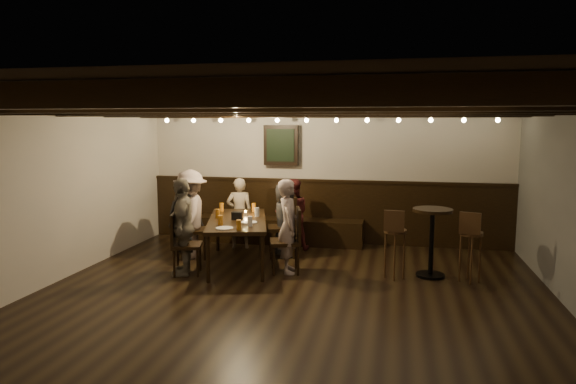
% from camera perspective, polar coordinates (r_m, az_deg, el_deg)
% --- Properties ---
extents(room, '(7.00, 7.00, 7.00)m').
position_cam_1_polar(room, '(8.04, 0.96, 0.01)').
color(room, black).
rests_on(room, ground).
extents(dining_table, '(1.32, 2.04, 0.70)m').
position_cam_1_polar(dining_table, '(7.81, -5.66, -3.43)').
color(dining_table, black).
rests_on(dining_table, floor).
extents(chair_left_near, '(0.53, 0.53, 0.94)m').
position_cam_1_polar(chair_left_near, '(8.38, -10.46, -5.27)').
color(chair_left_near, black).
rests_on(chair_left_near, floor).
extents(chair_left_far, '(0.50, 0.50, 0.88)m').
position_cam_1_polar(chair_left_far, '(7.51, -11.27, -6.94)').
color(chair_left_far, black).
rests_on(chair_left_far, floor).
extents(chair_right_near, '(0.55, 0.55, 0.99)m').
position_cam_1_polar(chair_right_near, '(8.32, -0.53, -5.12)').
color(chair_right_near, black).
rests_on(chair_right_near, floor).
extents(chair_right_far, '(0.53, 0.53, 0.94)m').
position_cam_1_polar(chair_right_far, '(7.45, -0.17, -6.77)').
color(chair_right_far, black).
rests_on(chair_right_far, floor).
extents(person_bench_left, '(0.67, 0.53, 1.21)m').
position_cam_1_polar(person_bench_left, '(8.77, -11.34, -2.60)').
color(person_bench_left, black).
rests_on(person_bench_left, floor).
extents(person_bench_centre, '(0.51, 0.40, 1.22)m').
position_cam_1_polar(person_bench_centre, '(8.84, -5.42, -2.35)').
color(person_bench_centre, gray).
rests_on(person_bench_centre, floor).
extents(person_bench_right, '(0.69, 0.60, 1.21)m').
position_cam_1_polar(person_bench_right, '(8.71, 0.48, -2.50)').
color(person_bench_right, maroon).
rests_on(person_bench_right, floor).
extents(person_left_near, '(0.75, 1.02, 1.42)m').
position_cam_1_polar(person_left_near, '(8.30, -10.74, -2.43)').
color(person_left_near, '#A3908A').
rests_on(person_left_near, floor).
extents(person_left_far, '(0.54, 0.87, 1.38)m').
position_cam_1_polar(person_left_far, '(7.42, -11.59, -3.77)').
color(person_left_far, gray).
rests_on(person_left_far, floor).
extents(person_right_near, '(0.53, 0.67, 1.21)m').
position_cam_1_polar(person_right_near, '(8.26, -0.33, -3.07)').
color(person_right_near, black).
rests_on(person_right_near, floor).
extents(person_right_far, '(0.45, 0.56, 1.36)m').
position_cam_1_polar(person_right_far, '(7.37, 0.07, -3.82)').
color(person_right_far, '#AB9790').
rests_on(person_right_far, floor).
extents(pint_a, '(0.07, 0.07, 0.14)m').
position_cam_1_polar(pint_a, '(8.49, -7.39, -1.68)').
color(pint_a, '#BF7219').
rests_on(pint_a, dining_table).
extents(pint_b, '(0.07, 0.07, 0.14)m').
position_cam_1_polar(pint_b, '(8.42, -3.81, -1.71)').
color(pint_b, '#BF7219').
rests_on(pint_b, dining_table).
extents(pint_c, '(0.07, 0.07, 0.14)m').
position_cam_1_polar(pint_c, '(7.90, -7.82, -2.39)').
color(pint_c, '#BF7219').
rests_on(pint_c, dining_table).
extents(pint_d, '(0.07, 0.07, 0.14)m').
position_cam_1_polar(pint_d, '(7.97, -3.46, -2.24)').
color(pint_d, silver).
rests_on(pint_d, dining_table).
extents(pint_e, '(0.07, 0.07, 0.14)m').
position_cam_1_polar(pint_e, '(7.35, -7.51, -3.14)').
color(pint_e, '#BF7219').
rests_on(pint_e, dining_table).
extents(pint_f, '(0.07, 0.07, 0.14)m').
position_cam_1_polar(pint_f, '(7.24, -4.24, -3.27)').
color(pint_f, silver).
rests_on(pint_f, dining_table).
extents(pint_g, '(0.07, 0.07, 0.14)m').
position_cam_1_polar(pint_g, '(7.00, -5.49, -3.67)').
color(pint_g, '#BF7219').
rests_on(pint_g, dining_table).
extents(plate_near, '(0.24, 0.24, 0.01)m').
position_cam_1_polar(plate_near, '(7.12, -7.07, -4.01)').
color(plate_near, white).
rests_on(plate_near, dining_table).
extents(plate_far, '(0.24, 0.24, 0.01)m').
position_cam_1_polar(plate_far, '(7.49, -4.37, -3.38)').
color(plate_far, white).
rests_on(plate_far, dining_table).
extents(condiment_caddy, '(0.15, 0.10, 0.12)m').
position_cam_1_polar(condiment_caddy, '(7.74, -5.68, -2.65)').
color(condiment_caddy, black).
rests_on(condiment_caddy, dining_table).
extents(candle, '(0.05, 0.05, 0.05)m').
position_cam_1_polar(candle, '(8.08, -4.74, -2.44)').
color(candle, beige).
rests_on(candle, dining_table).
extents(high_top_table, '(0.55, 0.55, 0.97)m').
position_cam_1_polar(high_top_table, '(7.44, 15.70, -4.32)').
color(high_top_table, black).
rests_on(high_top_table, floor).
extents(bar_stool_left, '(0.31, 0.33, 0.98)m').
position_cam_1_polar(bar_stool_left, '(7.29, 11.76, -6.64)').
color(bar_stool_left, '#372311').
rests_on(bar_stool_left, floor).
extents(bar_stool_right, '(0.33, 0.35, 0.98)m').
position_cam_1_polar(bar_stool_right, '(7.40, 19.57, -6.70)').
color(bar_stool_right, '#372311').
rests_on(bar_stool_right, floor).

